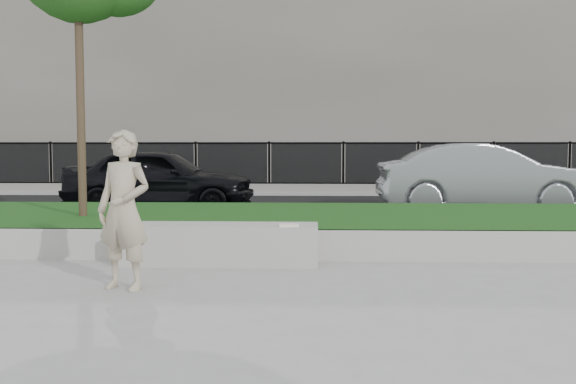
{
  "coord_description": "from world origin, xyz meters",
  "views": [
    {
      "loc": [
        0.69,
        -7.03,
        1.44
      ],
      "look_at": [
        0.37,
        1.2,
        0.87
      ],
      "focal_mm": 40.0,
      "sensor_mm": 36.0,
      "label": 1
    }
  ],
  "objects_px": {
    "car_dark": "(160,179)",
    "man": "(124,210)",
    "stone_bench": "(220,244)",
    "car_silver": "(484,178)",
    "book": "(289,225)"
  },
  "relations": [
    {
      "from": "car_dark",
      "to": "man",
      "type": "bearing_deg",
      "value": -166.28
    },
    {
      "from": "stone_bench",
      "to": "car_dark",
      "type": "xyz_separation_m",
      "value": [
        -2.2,
        6.11,
        0.49
      ]
    },
    {
      "from": "man",
      "to": "car_dark",
      "type": "height_order",
      "value": "man"
    },
    {
      "from": "stone_bench",
      "to": "man",
      "type": "distance_m",
      "value": 1.73
    },
    {
      "from": "man",
      "to": "car_silver",
      "type": "distance_m",
      "value": 9.41
    },
    {
      "from": "book",
      "to": "car_silver",
      "type": "distance_m",
      "value": 7.45
    },
    {
      "from": "man",
      "to": "book",
      "type": "bearing_deg",
      "value": 56.34
    },
    {
      "from": "car_silver",
      "to": "man",
      "type": "bearing_deg",
      "value": 143.74
    },
    {
      "from": "man",
      "to": "car_dark",
      "type": "relative_size",
      "value": 0.39
    },
    {
      "from": "stone_bench",
      "to": "car_dark",
      "type": "relative_size",
      "value": 0.59
    },
    {
      "from": "man",
      "to": "car_dark",
      "type": "bearing_deg",
      "value": 119.1
    },
    {
      "from": "car_dark",
      "to": "book",
      "type": "bearing_deg",
      "value": -151.1
    },
    {
      "from": "stone_bench",
      "to": "book",
      "type": "distance_m",
      "value": 0.92
    },
    {
      "from": "car_silver",
      "to": "car_dark",
      "type": "bearing_deg",
      "value": 90.24
    },
    {
      "from": "stone_bench",
      "to": "car_silver",
      "type": "bearing_deg",
      "value": 51.67
    }
  ]
}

